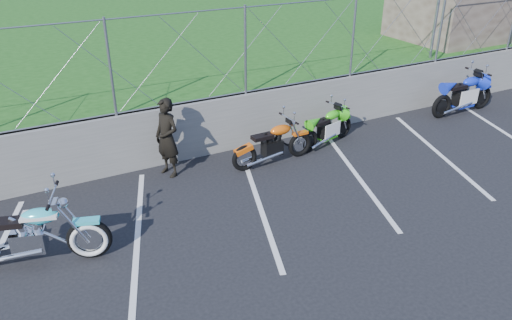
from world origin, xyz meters
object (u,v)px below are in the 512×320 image
naked_orange (274,145)px  person_standing (167,138)px  sportbike_green (328,129)px  sportbike_blue (464,96)px  cruiser_turquoise (32,237)px

naked_orange → person_standing: bearing=163.9°
naked_orange → person_standing: size_ratio=1.20×
sportbike_green → sportbike_blue: size_ratio=0.80×
sportbike_green → sportbike_blue: (4.59, -0.01, 0.09)m
cruiser_turquoise → person_standing: bearing=51.3°
naked_orange → person_standing: (-2.25, 0.57, 0.42)m
person_standing → naked_orange: bearing=53.7°
cruiser_turquoise → naked_orange: (5.15, 1.36, -0.06)m
cruiser_turquoise → sportbike_blue: size_ratio=1.07×
sportbike_blue → naked_orange: bearing=-177.5°
cruiser_turquoise → person_standing: (2.90, 1.93, 0.36)m
cruiser_turquoise → sportbike_green: cruiser_turquoise is taller
sportbike_green → person_standing: size_ratio=1.05×
cruiser_turquoise → naked_orange: bearing=32.4°
naked_orange → sportbike_green: (1.65, 0.28, -0.03)m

